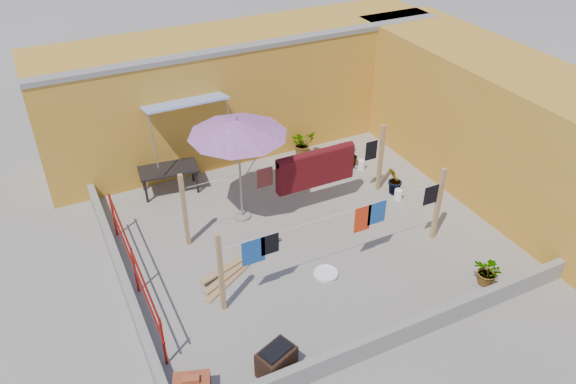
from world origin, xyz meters
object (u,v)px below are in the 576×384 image
object	(u,v)px
white_basin	(326,273)
green_hose	(334,161)
outdoor_table	(169,171)
water_jug_a	(362,165)
brazier	(276,361)
water_jug_b	(398,194)
patio_umbrella	(238,128)
plant_back_a	(303,143)

from	to	relation	value
white_basin	green_hose	world-z (taller)	white_basin
outdoor_table	water_jug_a	world-z (taller)	outdoor_table
brazier	water_jug_b	size ratio (longest dim) A/B	2.37
patio_umbrella	plant_back_a	distance (m)	3.88
patio_umbrella	white_basin	distance (m)	3.58
green_hose	white_basin	bearing A→B (deg)	-122.11
brazier	plant_back_a	world-z (taller)	plant_back_a
patio_umbrella	outdoor_table	bearing A→B (deg)	123.02
brazier	green_hose	distance (m)	7.17
white_basin	green_hose	bearing A→B (deg)	57.89
patio_umbrella	water_jug_b	distance (m)	4.46
patio_umbrella	plant_back_a	size ratio (longest dim) A/B	3.60
water_jug_b	green_hose	bearing A→B (deg)	102.82
patio_umbrella	outdoor_table	size ratio (longest dim) A/B	1.74
brazier	white_basin	xyz separation A→B (m)	(1.95, 1.75, -0.23)
outdoor_table	brazier	size ratio (longest dim) A/B	2.03
patio_umbrella	green_hose	xyz separation A→B (m)	(3.23, 1.27, -2.32)
outdoor_table	green_hose	distance (m)	4.49
brazier	green_hose	bearing A→B (deg)	52.12
patio_umbrella	green_hose	bearing A→B (deg)	21.54
brazier	green_hose	xyz separation A→B (m)	(4.40, 5.65, -0.24)
brazier	water_jug_a	distance (m)	6.98
patio_umbrella	plant_back_a	world-z (taller)	patio_umbrella
green_hose	plant_back_a	xyz separation A→B (m)	(-0.58, 0.75, 0.33)
patio_umbrella	water_jug_a	xyz separation A→B (m)	(3.70, 0.62, -2.22)
patio_umbrella	outdoor_table	distance (m)	2.80
white_basin	green_hose	xyz separation A→B (m)	(2.45, 3.90, -0.01)
water_jug_b	plant_back_a	xyz separation A→B (m)	(-1.10, 3.01, 0.23)
patio_umbrella	water_jug_b	size ratio (longest dim) A/B	8.38
outdoor_table	green_hose	bearing A→B (deg)	-7.19
water_jug_b	plant_back_a	world-z (taller)	plant_back_a
water_jug_a	outdoor_table	bearing A→B (deg)	166.06
white_basin	brazier	bearing A→B (deg)	-138.06
outdoor_table	brazier	xyz separation A→B (m)	(0.02, -6.21, -0.33)
water_jug_b	outdoor_table	bearing A→B (deg)	150.20
outdoor_table	brazier	bearing A→B (deg)	-89.83
white_basin	water_jug_a	size ratio (longest dim) A/B	1.66
patio_umbrella	water_jug_a	distance (m)	4.36
water_jug_a	green_hose	distance (m)	0.81
outdoor_table	water_jug_b	world-z (taller)	outdoor_table
water_jug_a	plant_back_a	bearing A→B (deg)	126.95
brazier	water_jug_a	size ratio (longest dim) A/B	2.39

